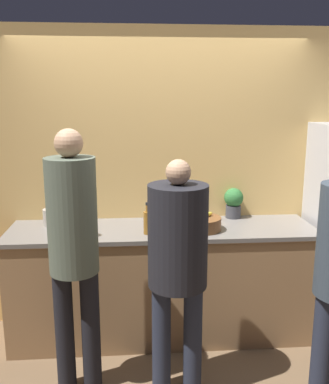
% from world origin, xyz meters
% --- Properties ---
extents(ground_plane, '(14.00, 14.00, 0.00)m').
position_xyz_m(ground_plane, '(0.00, 0.00, 0.00)').
color(ground_plane, brown).
extents(wall_back, '(5.20, 0.06, 2.60)m').
position_xyz_m(wall_back, '(0.00, 0.71, 1.30)').
color(wall_back, '#E0B266').
rests_on(wall_back, ground_plane).
extents(counter, '(2.53, 0.69, 0.96)m').
position_xyz_m(counter, '(0.00, 0.38, 0.48)').
color(counter, '#9E754C').
rests_on(counter, ground_plane).
extents(person_left, '(0.33, 0.33, 1.83)m').
position_xyz_m(person_left, '(-0.64, -0.30, 1.08)').
color(person_left, black).
rests_on(person_left, ground_plane).
extents(person_center, '(0.40, 0.40, 1.63)m').
position_xyz_m(person_center, '(0.05, -0.36, 1.00)').
color(person_center, '#232838').
rests_on(person_center, ground_plane).
extents(fruit_bowl, '(0.34, 0.34, 0.15)m').
position_xyz_m(fruit_bowl, '(0.30, 0.29, 1.01)').
color(fruit_bowl, brown).
rests_on(fruit_bowl, counter).
extents(utensil_crock, '(0.11, 0.11, 0.29)m').
position_xyz_m(utensil_crock, '(-0.94, 0.50, 1.04)').
color(utensil_crock, '#ADA393').
rests_on(utensil_crock, counter).
extents(bottle_amber, '(0.07, 0.07, 0.26)m').
position_xyz_m(bottle_amber, '(-0.13, 0.21, 1.06)').
color(bottle_amber, brown).
rests_on(bottle_amber, counter).
extents(cup_white, '(0.09, 0.09, 0.08)m').
position_xyz_m(cup_white, '(-0.57, 0.20, 1.00)').
color(cup_white, white).
rests_on(cup_white, counter).
extents(potted_plant, '(0.17, 0.17, 0.27)m').
position_xyz_m(potted_plant, '(0.65, 0.62, 1.11)').
color(potted_plant, '#3D3D42').
rests_on(potted_plant, counter).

